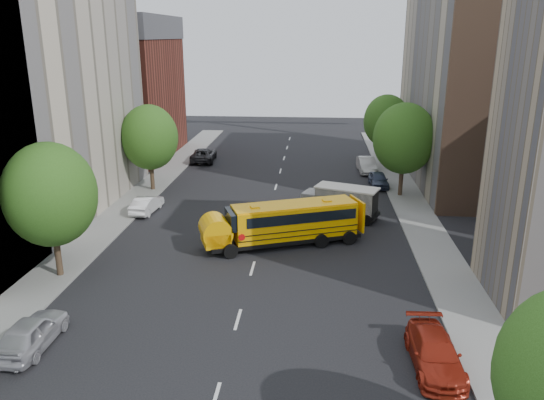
# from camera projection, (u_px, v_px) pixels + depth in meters

# --- Properties ---
(ground) EXTENTS (120.00, 120.00, 0.00)m
(ground) POSITION_uv_depth(u_px,v_px,m) (256.00, 255.00, 33.73)
(ground) COLOR black
(ground) RESTS_ON ground
(sidewalk_left) EXTENTS (3.00, 80.00, 0.12)m
(sidewalk_left) POSITION_uv_depth(u_px,v_px,m) (110.00, 223.00, 39.40)
(sidewalk_left) COLOR slate
(sidewalk_left) RESTS_ON ground
(sidewalk_right) EXTENTS (3.00, 80.00, 0.12)m
(sidewalk_right) POSITION_uv_depth(u_px,v_px,m) (425.00, 232.00, 37.53)
(sidewalk_right) COLOR slate
(sidewalk_right) RESTS_ON ground
(lane_markings) EXTENTS (0.15, 64.00, 0.01)m
(lane_markings) POSITION_uv_depth(u_px,v_px,m) (270.00, 207.00, 43.24)
(lane_markings) COLOR silver
(lane_markings) RESTS_ON ground
(building_left_cream) EXTENTS (10.00, 26.00, 20.00)m
(building_left_cream) POSITION_uv_depth(u_px,v_px,m) (15.00, 85.00, 37.92)
(building_left_cream) COLOR beige
(building_left_cream) RESTS_ON ground
(building_left_redbrick) EXTENTS (10.00, 15.00, 13.00)m
(building_left_redbrick) POSITION_uv_depth(u_px,v_px,m) (126.00, 99.00, 59.89)
(building_left_redbrick) COLOR maroon
(building_left_redbrick) RESTS_ON ground
(building_right_far) EXTENTS (10.00, 22.00, 18.00)m
(building_right_far) POSITION_uv_depth(u_px,v_px,m) (475.00, 85.00, 48.62)
(building_right_far) COLOR tan
(building_right_far) RESTS_ON ground
(building_right_sidewall) EXTENTS (10.10, 0.30, 18.00)m
(building_right_sidewall) POSITION_uv_depth(u_px,v_px,m) (517.00, 99.00, 38.15)
(building_right_sidewall) COLOR brown
(building_right_sidewall) RESTS_ON ground
(street_tree_1) EXTENTS (5.12, 5.12, 7.90)m
(street_tree_1) POSITION_uv_depth(u_px,v_px,m) (50.00, 195.00, 29.34)
(street_tree_1) COLOR #38281C
(street_tree_1) RESTS_ON ground
(street_tree_2) EXTENTS (4.99, 4.99, 7.71)m
(street_tree_2) POSITION_uv_depth(u_px,v_px,m) (149.00, 137.00, 46.50)
(street_tree_2) COLOR #38281C
(street_tree_2) RESTS_ON ground
(street_tree_4) EXTENTS (5.25, 5.25, 8.10)m
(street_tree_4) POSITION_uv_depth(u_px,v_px,m) (404.00, 139.00, 44.64)
(street_tree_4) COLOR #38281C
(street_tree_4) RESTS_ON ground
(street_tree_5) EXTENTS (4.86, 4.86, 7.51)m
(street_tree_5) POSITION_uv_depth(u_px,v_px,m) (387.00, 121.00, 56.17)
(street_tree_5) COLOR #38281C
(street_tree_5) RESTS_ON ground
(school_bus) EXTENTS (10.32, 5.85, 2.88)m
(school_bus) POSITION_uv_depth(u_px,v_px,m) (283.00, 222.00, 34.99)
(school_bus) COLOR black
(school_bus) RESTS_ON ground
(safari_truck) EXTENTS (6.12, 3.92, 2.48)m
(safari_truck) POSITION_uv_depth(u_px,v_px,m) (341.00, 201.00, 40.39)
(safari_truck) COLOR black
(safari_truck) RESTS_ON ground
(parked_car_0) EXTENTS (1.78, 4.40, 1.50)m
(parked_car_0) POSITION_uv_depth(u_px,v_px,m) (31.00, 333.00, 23.57)
(parked_car_0) COLOR #A9A9AF
(parked_car_0) RESTS_ON ground
(parked_car_1) EXTENTS (1.74, 4.11, 1.32)m
(parked_car_1) POSITION_uv_depth(u_px,v_px,m) (147.00, 204.00, 41.77)
(parked_car_1) COLOR white
(parked_car_1) RESTS_ON ground
(parked_car_2) EXTENTS (2.85, 5.51, 1.48)m
(parked_car_2) POSITION_uv_depth(u_px,v_px,m) (204.00, 155.00, 58.69)
(parked_car_2) COLOR black
(parked_car_2) RESTS_ON ground
(parked_car_3) EXTENTS (2.06, 4.79, 1.37)m
(parked_car_3) POSITION_uv_depth(u_px,v_px,m) (435.00, 353.00, 22.17)
(parked_car_3) COLOR maroon
(parked_car_3) RESTS_ON ground
(parked_car_4) EXTENTS (1.75, 3.97, 1.33)m
(parked_car_4) POSITION_uv_depth(u_px,v_px,m) (379.00, 180.00, 48.84)
(parked_car_4) COLOR #2E3951
(parked_car_4) RESTS_ON ground
(parked_car_5) EXTENTS (1.87, 4.68, 1.51)m
(parked_car_5) POSITION_uv_depth(u_px,v_px,m) (367.00, 165.00, 54.07)
(parked_car_5) COLOR #A7A6A2
(parked_car_5) RESTS_ON ground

